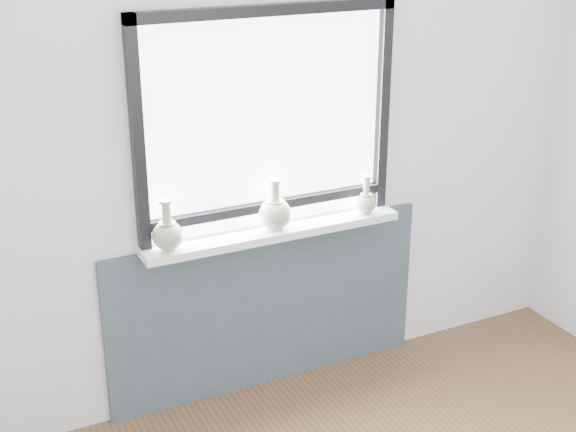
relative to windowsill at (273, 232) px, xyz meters
name	(u,v)px	position (x,y,z in m)	size (l,w,h in m)	color
back_wall	(264,143)	(0.00, 0.10, 0.42)	(3.60, 0.02, 2.60)	silver
apron_panel	(268,308)	(0.00, 0.07, -0.45)	(1.70, 0.03, 0.86)	#3D4C56
windowsill	(273,232)	(0.00, 0.00, 0.00)	(1.32, 0.18, 0.04)	white
window	(267,116)	(0.00, 0.06, 0.56)	(1.30, 0.06, 1.05)	black
vase_a	(168,233)	(-0.53, -0.01, 0.10)	(0.14, 0.14, 0.24)	#A0AA8C
vase_b	(275,212)	(0.01, -0.01, 0.10)	(0.16, 0.16, 0.25)	#A0AA8C
vase_c	(366,202)	(0.50, -0.02, 0.08)	(0.11, 0.11, 0.20)	#A0AA8C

